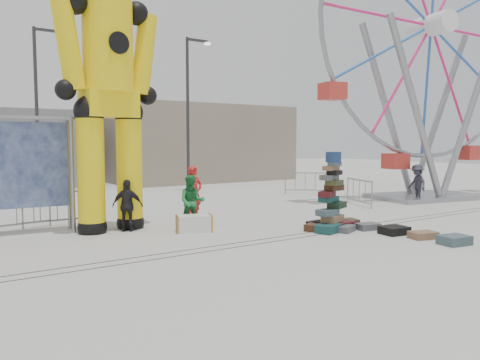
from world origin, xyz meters
TOP-DOWN VIEW (x-y plane):
  - ground at (0.00, 0.00)m, footprint 90.00×90.00m
  - track_line_near at (0.00, 0.60)m, footprint 40.00×0.04m
  - track_line_far at (0.00, 1.00)m, footprint 40.00×0.04m
  - building_right at (7.00, 20.00)m, footprint 12.00×8.00m
  - lamp_post_right at (3.09, 13.00)m, footprint 1.41×0.25m
  - lamp_post_left at (-3.91, 15.00)m, footprint 1.41×0.25m
  - suitcase_tower at (1.52, 0.97)m, footprint 1.71×1.49m
  - crash_test_dummy at (-3.95, 4.49)m, footprint 3.23×1.42m
  - ferris_wheel at (10.68, 4.12)m, footprint 11.76×3.75m
  - steamer_trunk at (-2.00, 3.00)m, footprint 1.17×0.92m
  - row_case_0 at (2.38, 1.23)m, footprint 0.90×0.71m
  - row_case_1 at (2.46, 0.38)m, footprint 0.75×0.58m
  - row_case_2 at (2.54, -0.52)m, footprint 0.80×0.68m
  - row_case_3 at (2.70, -1.33)m, footprint 0.81×0.64m
  - row_case_4 at (2.71, -2.24)m, footprint 0.82×0.67m
  - barricade_dummy_b at (-6.28, 6.10)m, footprint 1.98×0.52m
  - barricade_dummy_c at (-5.11, 6.19)m, footprint 2.00×0.13m
  - barricade_wheel_front at (6.32, 4.21)m, footprint 0.75×1.92m
  - barricade_wheel_back at (7.38, 8.72)m, footprint 1.57×1.39m
  - pedestrian_red at (-1.08, 4.72)m, footprint 0.75×0.59m
  - pedestrian_green at (-1.82, 3.46)m, footprint 0.98×0.89m
  - pedestrian_black at (-3.60, 4.11)m, footprint 0.94×0.81m
  - pedestrian_grey at (9.33, 3.63)m, footprint 0.90×1.19m

SIDE VIEW (x-z plane):
  - ground at x=0.00m, z-range 0.00..0.00m
  - track_line_near at x=0.00m, z-range 0.00..0.01m
  - track_line_far at x=0.00m, z-range 0.00..0.01m
  - row_case_1 at x=2.46m, z-range 0.00..0.19m
  - row_case_3 at x=2.70m, z-range 0.00..0.19m
  - row_case_0 at x=2.38m, z-range 0.00..0.21m
  - row_case_2 at x=2.54m, z-range 0.00..0.23m
  - row_case_4 at x=2.71m, z-range 0.00..0.24m
  - steamer_trunk at x=-2.00m, z-range 0.00..0.48m
  - barricade_dummy_b at x=-6.28m, z-range 0.00..1.10m
  - barricade_dummy_c at x=-5.11m, z-range 0.00..1.10m
  - barricade_wheel_front at x=6.32m, z-range 0.00..1.10m
  - barricade_wheel_back at x=7.38m, z-range 0.00..1.10m
  - suitcase_tower at x=1.52m, z-range -0.51..1.81m
  - pedestrian_black at x=-3.60m, z-range 0.00..1.52m
  - pedestrian_green at x=-1.82m, z-range 0.00..1.62m
  - pedestrian_grey at x=9.33m, z-range 0.00..1.63m
  - pedestrian_red at x=-1.08m, z-range 0.00..1.82m
  - building_right at x=7.00m, z-range 0.00..5.00m
  - crash_test_dummy at x=-3.95m, z-range 0.22..8.32m
  - lamp_post_right at x=3.09m, z-range 0.48..8.48m
  - lamp_post_left at x=-3.91m, z-range 0.48..8.48m
  - ferris_wheel at x=10.68m, z-range -0.11..13.72m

